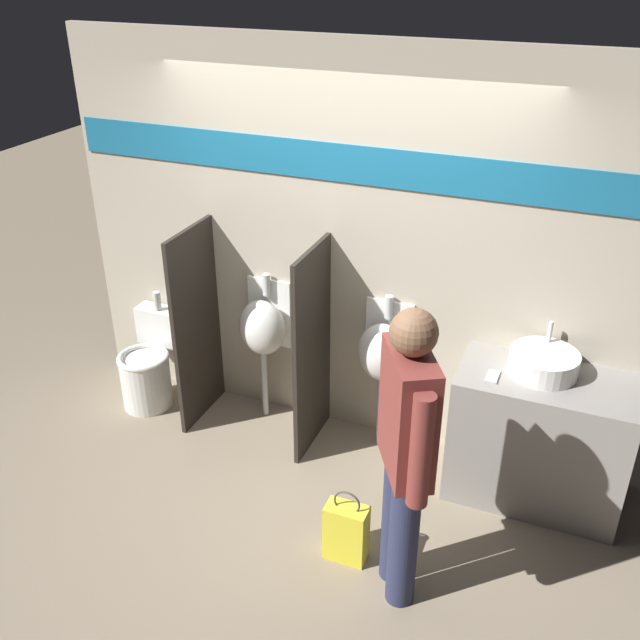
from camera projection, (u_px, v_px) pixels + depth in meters
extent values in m
plane|color=gray|center=(311.00, 466.00, 4.88)|extent=(16.00, 16.00, 0.00)
cube|color=#B2A893|center=(345.00, 252.00, 4.73)|extent=(4.00, 0.06, 2.70)
cube|color=#19668E|center=(344.00, 163.00, 4.41)|extent=(3.92, 0.01, 0.24)
cube|color=gray|center=(538.00, 439.00, 4.43)|extent=(1.05, 0.56, 0.88)
cylinder|color=white|center=(544.00, 363.00, 4.25)|extent=(0.41, 0.41, 0.14)
cylinder|color=silver|center=(550.00, 332.00, 4.30)|extent=(0.03, 0.03, 0.14)
cube|color=#B7B7BC|center=(493.00, 377.00, 4.23)|extent=(0.07, 0.14, 0.01)
cube|color=#28231E|center=(196.00, 326.00, 5.09)|extent=(0.03, 0.58, 1.48)
cube|color=#28231E|center=(312.00, 351.00, 4.79)|extent=(0.03, 0.58, 1.48)
cylinder|color=silver|center=(265.00, 383.00, 5.28)|extent=(0.04, 0.04, 0.56)
ellipsoid|color=white|center=(262.00, 328.00, 5.06)|extent=(0.35, 0.26, 0.42)
cube|color=white|center=(270.00, 312.00, 5.13)|extent=(0.33, 0.02, 0.52)
cylinder|color=silver|center=(266.00, 285.00, 4.99)|extent=(0.06, 0.06, 0.16)
cylinder|color=silver|center=(380.00, 410.00, 4.98)|extent=(0.04, 0.04, 0.56)
ellipsoid|color=white|center=(383.00, 352.00, 4.76)|extent=(0.35, 0.26, 0.42)
cube|color=white|center=(389.00, 335.00, 4.83)|extent=(0.33, 0.02, 0.52)
cylinder|color=silver|center=(389.00, 307.00, 4.69)|extent=(0.06, 0.06, 0.16)
cylinder|color=white|center=(146.00, 382.00, 5.43)|extent=(0.38, 0.38, 0.41)
torus|color=white|center=(143.00, 358.00, 5.33)|extent=(0.39, 0.39, 0.04)
cube|color=white|center=(162.00, 325.00, 5.49)|extent=(0.38, 0.16, 0.29)
cylinder|color=silver|center=(157.00, 300.00, 5.37)|extent=(0.06, 0.06, 0.14)
cylinder|color=#282D4C|center=(403.00, 540.00, 3.71)|extent=(0.16, 0.16, 0.84)
cylinder|color=#282D4C|center=(396.00, 518.00, 3.86)|extent=(0.16, 0.16, 0.84)
cube|color=brown|center=(408.00, 413.00, 3.43)|extent=(0.38, 0.48, 0.66)
cylinder|color=brown|center=(421.00, 451.00, 3.23)|extent=(0.10, 0.10, 0.61)
cylinder|color=brown|center=(396.00, 390.00, 3.66)|extent=(0.10, 0.10, 0.61)
sphere|color=brown|center=(414.00, 332.00, 3.22)|extent=(0.23, 0.23, 0.23)
cube|color=yellow|center=(346.00, 532.00, 4.08)|extent=(0.24, 0.13, 0.37)
torus|color=#4C4742|center=(347.00, 503.00, 3.97)|extent=(0.16, 0.01, 0.16)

